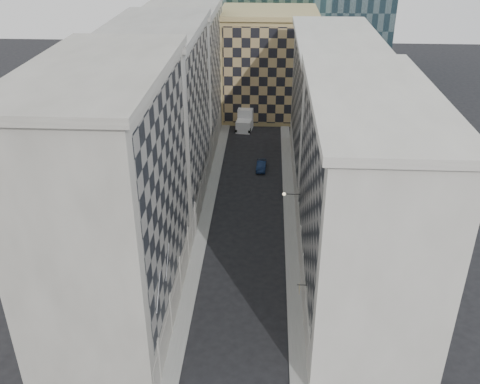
% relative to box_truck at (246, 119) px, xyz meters
% --- Properties ---
extents(sidewalk_west, '(1.50, 100.00, 0.15)m').
position_rel_box_truck_xyz_m(sidewalk_west, '(-3.59, -30.54, -1.45)').
color(sidewalk_west, gray).
rests_on(sidewalk_west, ground).
extents(sidewalk_east, '(1.50, 100.00, 0.15)m').
position_rel_box_truck_xyz_m(sidewalk_east, '(6.91, -30.54, -1.45)').
color(sidewalk_east, gray).
rests_on(sidewalk_east, ground).
extents(bldg_left_a, '(10.80, 22.80, 23.70)m').
position_rel_box_truck_xyz_m(bldg_left_a, '(-9.22, -49.54, 10.30)').
color(bldg_left_a, gray).
rests_on(bldg_left_a, ground).
extents(bldg_left_b, '(10.80, 22.80, 22.70)m').
position_rel_box_truck_xyz_m(bldg_left_b, '(-9.22, -27.54, 9.80)').
color(bldg_left_b, gray).
rests_on(bldg_left_b, ground).
extents(bldg_left_c, '(10.80, 22.80, 21.70)m').
position_rel_box_truck_xyz_m(bldg_left_c, '(-9.22, -5.54, 9.30)').
color(bldg_left_c, gray).
rests_on(bldg_left_c, ground).
extents(bldg_right_a, '(10.80, 26.80, 20.70)m').
position_rel_box_truck_xyz_m(bldg_right_a, '(12.54, -45.54, 8.80)').
color(bldg_right_a, '#B2ADA3').
rests_on(bldg_right_a, ground).
extents(bldg_right_b, '(10.80, 28.80, 19.70)m').
position_rel_box_truck_xyz_m(bldg_right_b, '(12.55, -18.54, 8.32)').
color(bldg_right_b, '#B2ADA3').
rests_on(bldg_right_b, ground).
extents(tan_block, '(16.80, 14.80, 18.80)m').
position_rel_box_truck_xyz_m(tan_block, '(3.66, 7.35, 7.91)').
color(tan_block, tan).
rests_on(tan_block, ground).
extents(flagpoles_left, '(0.10, 6.33, 2.33)m').
position_rel_box_truck_xyz_m(flagpoles_left, '(-4.24, -54.54, 6.48)').
color(flagpoles_left, gray).
rests_on(flagpoles_left, ground).
extents(bracket_lamp, '(1.98, 0.36, 0.36)m').
position_rel_box_truck_xyz_m(bracket_lamp, '(6.04, -36.54, 4.68)').
color(bracket_lamp, black).
rests_on(bracket_lamp, ground).
extents(box_truck, '(3.31, 6.63, 3.50)m').
position_rel_box_truck_xyz_m(box_truck, '(0.00, 0.00, 0.00)').
color(box_truck, white).
rests_on(box_truck, ground).
extents(dark_car, '(1.53, 3.94, 1.28)m').
position_rel_box_truck_xyz_m(dark_car, '(3.08, -17.36, -0.88)').
color(dark_car, '#101E3C').
rests_on(dark_car, ground).
extents(shop_sign, '(0.84, 0.73, 0.82)m').
position_rel_box_truck_xyz_m(shop_sign, '(7.08, -50.14, 2.31)').
color(shop_sign, black).
rests_on(shop_sign, ground).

